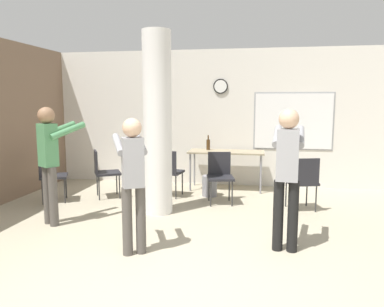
{
  "coord_description": "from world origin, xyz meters",
  "views": [
    {
      "loc": [
        0.8,
        -2.76,
        1.74
      ],
      "look_at": [
        -0.07,
        2.31,
        1.03
      ],
      "focal_mm": 35.0,
      "sensor_mm": 36.0,
      "label": 1
    }
  ],
  "objects_px": {
    "chair_table_left": "(168,170)",
    "chair_table_front": "(220,174)",
    "chair_mid_room": "(303,179)",
    "folding_table": "(226,154)",
    "chair_by_left_wall": "(49,173)",
    "person_playing_front": "(133,175)",
    "bottle_on_table": "(208,144)",
    "person_watching_back": "(50,156)",
    "person_playing_side": "(287,168)",
    "chair_near_pillar": "(104,170)"
  },
  "relations": [
    {
      "from": "chair_table_front",
      "to": "chair_by_left_wall",
      "type": "xyz_separation_m",
      "value": [
        -2.93,
        -0.45,
        0.0
      ]
    },
    {
      "from": "chair_table_left",
      "to": "chair_near_pillar",
      "type": "bearing_deg",
      "value": -168.65
    },
    {
      "from": "person_playing_side",
      "to": "person_playing_front",
      "type": "distance_m",
      "value": 1.77
    },
    {
      "from": "chair_mid_room",
      "to": "folding_table",
      "type": "bearing_deg",
      "value": 136.46
    },
    {
      "from": "chair_near_pillar",
      "to": "person_playing_front",
      "type": "relative_size",
      "value": 0.56
    },
    {
      "from": "bottle_on_table",
      "to": "chair_mid_room",
      "type": "relative_size",
      "value": 0.34
    },
    {
      "from": "chair_table_left",
      "to": "chair_mid_room",
      "type": "bearing_deg",
      "value": -11.77
    },
    {
      "from": "folding_table",
      "to": "chair_by_left_wall",
      "type": "height_order",
      "value": "chair_by_left_wall"
    },
    {
      "from": "chair_mid_room",
      "to": "person_playing_side",
      "type": "relative_size",
      "value": 0.52
    },
    {
      "from": "chair_table_left",
      "to": "chair_by_left_wall",
      "type": "xyz_separation_m",
      "value": [
        -1.97,
        -0.67,
        0.0
      ]
    },
    {
      "from": "folding_table",
      "to": "chair_mid_room",
      "type": "height_order",
      "value": "chair_mid_room"
    },
    {
      "from": "folding_table",
      "to": "chair_table_front",
      "type": "relative_size",
      "value": 1.7
    },
    {
      "from": "chair_table_front",
      "to": "person_playing_side",
      "type": "distance_m",
      "value": 2.24
    },
    {
      "from": "chair_by_left_wall",
      "to": "chair_table_left",
      "type": "bearing_deg",
      "value": 18.82
    },
    {
      "from": "chair_table_left",
      "to": "chair_by_left_wall",
      "type": "bearing_deg",
      "value": -161.18
    },
    {
      "from": "bottle_on_table",
      "to": "chair_near_pillar",
      "type": "height_order",
      "value": "bottle_on_table"
    },
    {
      "from": "bottle_on_table",
      "to": "person_playing_side",
      "type": "distance_m",
      "value": 3.36
    },
    {
      "from": "chair_table_left",
      "to": "person_playing_side",
      "type": "relative_size",
      "value": 0.52
    },
    {
      "from": "chair_by_left_wall",
      "to": "chair_near_pillar",
      "type": "relative_size",
      "value": 1.0
    },
    {
      "from": "folding_table",
      "to": "chair_table_left",
      "type": "xyz_separation_m",
      "value": [
        -0.99,
        -0.78,
        -0.2
      ]
    },
    {
      "from": "bottle_on_table",
      "to": "chair_by_left_wall",
      "type": "relative_size",
      "value": 0.34
    },
    {
      "from": "folding_table",
      "to": "chair_near_pillar",
      "type": "xyz_separation_m",
      "value": [
        -2.14,
        -1.01,
        -0.2
      ]
    },
    {
      "from": "bottle_on_table",
      "to": "chair_by_left_wall",
      "type": "xyz_separation_m",
      "value": [
        -2.58,
        -1.57,
        -0.38
      ]
    },
    {
      "from": "chair_by_left_wall",
      "to": "chair_table_front",
      "type": "bearing_deg",
      "value": 8.78
    },
    {
      "from": "bottle_on_table",
      "to": "person_watching_back",
      "type": "height_order",
      "value": "person_watching_back"
    },
    {
      "from": "bottle_on_table",
      "to": "chair_by_left_wall",
      "type": "height_order",
      "value": "bottle_on_table"
    },
    {
      "from": "chair_table_left",
      "to": "chair_table_front",
      "type": "bearing_deg",
      "value": -12.71
    },
    {
      "from": "chair_mid_room",
      "to": "person_playing_side",
      "type": "distance_m",
      "value": 1.81
    },
    {
      "from": "chair_table_front",
      "to": "person_playing_side",
      "type": "bearing_deg",
      "value": -63.88
    },
    {
      "from": "chair_by_left_wall",
      "to": "person_playing_side",
      "type": "relative_size",
      "value": 0.52
    },
    {
      "from": "bottle_on_table",
      "to": "chair_table_left",
      "type": "relative_size",
      "value": 0.34
    },
    {
      "from": "chair_table_front",
      "to": "chair_mid_room",
      "type": "bearing_deg",
      "value": -11.1
    },
    {
      "from": "folding_table",
      "to": "chair_mid_room",
      "type": "xyz_separation_m",
      "value": [
        1.33,
        -1.26,
        -0.2
      ]
    },
    {
      "from": "person_playing_front",
      "to": "chair_mid_room",
      "type": "bearing_deg",
      "value": 44.71
    },
    {
      "from": "chair_table_front",
      "to": "chair_by_left_wall",
      "type": "height_order",
      "value": "same"
    },
    {
      "from": "chair_near_pillar",
      "to": "person_playing_side",
      "type": "xyz_separation_m",
      "value": [
        3.08,
        -1.95,
        0.47
      ]
    },
    {
      "from": "bottle_on_table",
      "to": "chair_by_left_wall",
      "type": "distance_m",
      "value": 3.05
    },
    {
      "from": "chair_by_left_wall",
      "to": "person_playing_front",
      "type": "bearing_deg",
      "value": -41.32
    },
    {
      "from": "folding_table",
      "to": "chair_table_front",
      "type": "xyz_separation_m",
      "value": [
        -0.02,
        -1.0,
        -0.2
      ]
    },
    {
      "from": "chair_near_pillar",
      "to": "person_watching_back",
      "type": "distance_m",
      "value": 1.62
    },
    {
      "from": "bottle_on_table",
      "to": "chair_table_front",
      "type": "bearing_deg",
      "value": -72.57
    },
    {
      "from": "bottle_on_table",
      "to": "chair_table_left",
      "type": "xyz_separation_m",
      "value": [
        -0.61,
        -0.9,
        -0.38
      ]
    },
    {
      "from": "chair_by_left_wall",
      "to": "person_playing_front",
      "type": "distance_m",
      "value": 2.92
    },
    {
      "from": "bottle_on_table",
      "to": "chair_table_left",
      "type": "bearing_deg",
      "value": -124.08
    },
    {
      "from": "folding_table",
      "to": "person_playing_front",
      "type": "height_order",
      "value": "person_playing_front"
    },
    {
      "from": "folding_table",
      "to": "chair_table_front",
      "type": "height_order",
      "value": "chair_table_front"
    },
    {
      "from": "chair_by_left_wall",
      "to": "person_watching_back",
      "type": "relative_size",
      "value": 0.52
    },
    {
      "from": "chair_by_left_wall",
      "to": "person_playing_side",
      "type": "bearing_deg",
      "value": -21.21
    },
    {
      "from": "folding_table",
      "to": "chair_by_left_wall",
      "type": "xyz_separation_m",
      "value": [
        -2.96,
        -1.45,
        -0.2
      ]
    },
    {
      "from": "chair_mid_room",
      "to": "chair_table_left",
      "type": "distance_m",
      "value": 2.37
    }
  ]
}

